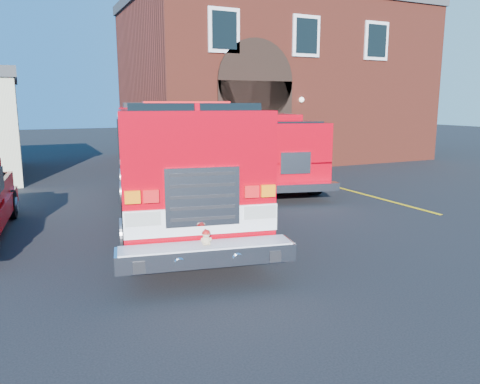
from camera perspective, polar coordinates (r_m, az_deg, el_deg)
name	(u,v)px	position (r m, az deg, el deg)	size (l,w,h in m)	color
ground	(218,239)	(10.81, -2.70, -5.69)	(100.00, 100.00, 0.00)	black
parking_stripe_near	(402,204)	(15.17, 19.11, -1.43)	(0.12, 3.00, 0.01)	yellow
parking_stripe_mid	(342,188)	(17.40, 12.28, 0.44)	(0.12, 3.00, 0.01)	yellow
parking_stripe_far	(298,177)	(19.83, 7.05, 1.87)	(0.12, 3.00, 0.01)	yellow
fire_station	(271,81)	(26.91, 3.82, 13.35)	(15.20, 10.20, 8.45)	maroon
fire_engine	(172,159)	(12.51, -8.27, 3.99)	(4.61, 10.40, 3.10)	black
secondary_truck	(264,145)	(18.22, 2.94, 5.69)	(4.32, 8.49, 2.64)	black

